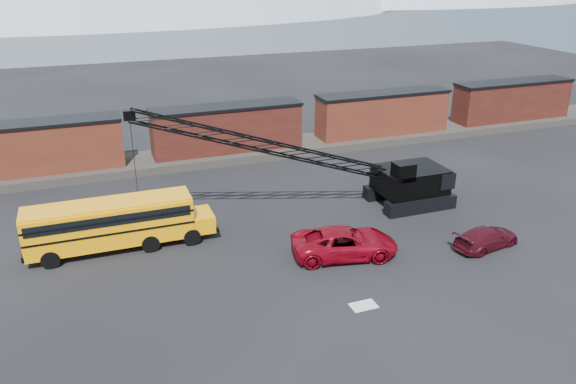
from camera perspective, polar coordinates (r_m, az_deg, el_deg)
name	(u,v)px	position (r m, az deg, el deg)	size (l,w,h in m)	color
ground	(324,271)	(33.21, 3.69, -8.02)	(160.00, 160.00, 0.00)	black
gravel_berm	(228,154)	(52.17, -6.12, 3.91)	(120.00, 5.00, 0.70)	#453F39
boxcar_west_near	(36,147)	(50.22, -24.22, 4.18)	(13.70, 3.10, 4.17)	#4C2015
boxcar_mid	(227,128)	(51.46, -6.23, 6.46)	(13.70, 3.10, 4.17)	#4B1D15
boxcar_east_near	(383,113)	(57.32, 9.58, 7.93)	(13.70, 3.10, 4.17)	#4C2015
boxcar_east_far	(512,100)	(66.60, 21.80, 8.67)	(13.70, 3.10, 4.17)	#4B1D15
snow_patch	(364,306)	(30.37, 7.68, -11.36)	(1.40, 0.90, 0.02)	silver
school_bus	(116,223)	(36.40, -17.09, -2.99)	(11.65, 2.65, 3.19)	#FF9F05
red_pickup	(345,243)	(34.49, 5.77, -5.15)	(2.99, 6.47, 1.80)	maroon
maroon_suv	(486,238)	(37.58, 19.51, -4.39)	(1.87, 4.61, 1.34)	#400B14
crawler_crane	(293,153)	(38.07, 0.52, 4.00)	(22.61, 4.20, 8.66)	black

